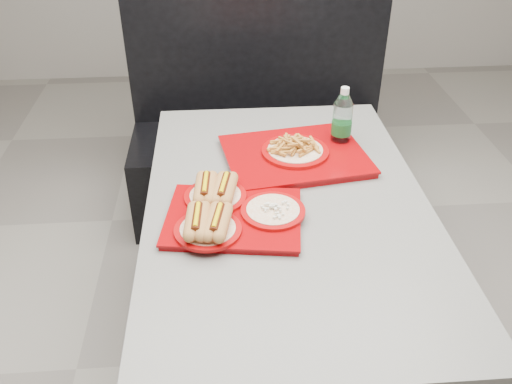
{
  "coord_description": "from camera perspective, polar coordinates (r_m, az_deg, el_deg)",
  "views": [
    {
      "loc": [
        -0.21,
        -1.4,
        1.74
      ],
      "look_at": [
        -0.11,
        -0.06,
        0.83
      ],
      "focal_mm": 38.0,
      "sensor_mm": 36.0,
      "label": 1
    }
  ],
  "objects": [
    {
      "name": "booth_bench",
      "position": [
        2.84,
        0.37,
        5.86
      ],
      "size": [
        1.3,
        0.57,
        1.35
      ],
      "color": "black",
      "rests_on": "ground"
    },
    {
      "name": "tray_near",
      "position": [
        1.63,
        -2.98,
        -2.08
      ],
      "size": [
        0.44,
        0.38,
        0.09
      ],
      "rotation": [
        0.0,
        0.0,
        -0.14
      ],
      "color": "#890306",
      "rests_on": "diner_table"
    },
    {
      "name": "tray_far",
      "position": [
        1.94,
        4.14,
        4.14
      ],
      "size": [
        0.54,
        0.46,
        0.1
      ],
      "rotation": [
        0.0,
        0.0,
        0.15
      ],
      "color": "#890306",
      "rests_on": "diner_table"
    },
    {
      "name": "ground",
      "position": [
        2.24,
        2.71,
        -16.91
      ],
      "size": [
        6.0,
        6.0,
        0.0
      ],
      "primitive_type": "plane",
      "color": "gray",
      "rests_on": "ground"
    },
    {
      "name": "water_bottle",
      "position": [
        2.01,
        9.04,
        7.33
      ],
      "size": [
        0.07,
        0.07,
        0.23
      ],
      "rotation": [
        0.0,
        0.0,
        -0.16
      ],
      "color": "silver",
      "rests_on": "diner_table"
    },
    {
      "name": "diner_table",
      "position": [
        1.83,
        3.2,
        -5.26
      ],
      "size": [
        0.92,
        1.42,
        0.75
      ],
      "color": "black",
      "rests_on": "ground"
    }
  ]
}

